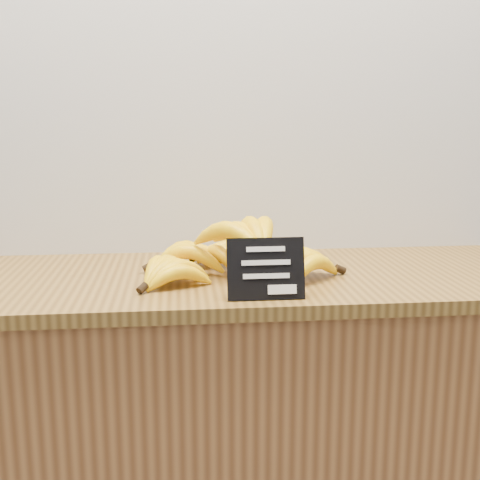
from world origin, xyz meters
TOP-DOWN VIEW (x-y plane):
  - counter at (0.18, 2.75)m, footprint 1.45×0.50m
  - counter_top at (0.18, 2.75)m, footprint 1.46×0.54m
  - chalkboard_sign at (0.21, 2.54)m, footprint 0.16×0.04m
  - banana_pile at (0.15, 2.74)m, footprint 0.51×0.34m

SIDE VIEW (x-z plane):
  - counter at x=0.18m, z-range 0.00..0.90m
  - counter_top at x=0.18m, z-range 0.90..0.93m
  - banana_pile at x=0.15m, z-range 0.91..1.05m
  - chalkboard_sign at x=0.21m, z-range 0.93..1.05m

